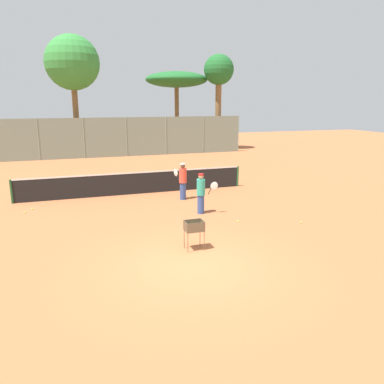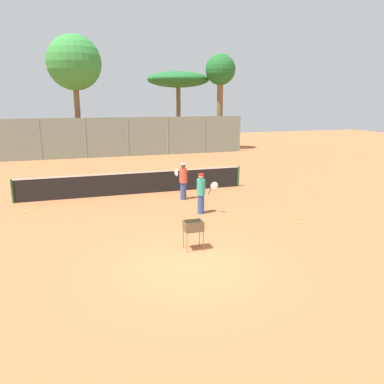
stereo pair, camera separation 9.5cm
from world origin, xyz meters
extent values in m
plane|color=#B26038|center=(0.00, 0.00, 0.00)|extent=(80.00, 80.00, 0.00)
cylinder|color=#26592D|center=(-5.40, 8.58, 0.54)|extent=(0.10, 0.10, 1.07)
cylinder|color=#26592D|center=(5.40, 8.58, 0.54)|extent=(0.10, 0.10, 1.07)
cube|color=black|center=(0.00, 8.58, 0.51)|extent=(10.81, 0.01, 1.01)
cube|color=white|center=(0.00, 8.58, 1.04)|extent=(10.81, 0.02, 0.06)
cylinder|color=gray|center=(-4.93, 21.43, 1.56)|extent=(0.08, 0.08, 3.12)
cylinder|color=gray|center=(-1.64, 21.43, 1.56)|extent=(0.08, 0.08, 3.12)
cylinder|color=gray|center=(1.64, 21.43, 1.56)|extent=(0.08, 0.08, 3.12)
cylinder|color=gray|center=(4.93, 21.43, 1.56)|extent=(0.08, 0.08, 3.12)
cylinder|color=gray|center=(8.22, 21.43, 1.56)|extent=(0.08, 0.08, 3.12)
cylinder|color=gray|center=(11.51, 21.43, 1.56)|extent=(0.08, 0.08, 3.12)
cube|color=gray|center=(0.00, 21.43, 1.56)|extent=(23.02, 0.01, 3.12)
cylinder|color=brown|center=(10.31, 23.26, 3.14)|extent=(0.53, 0.53, 6.29)
sphere|color=#1E6028|center=(10.31, 23.26, 7.08)|extent=(2.66, 2.66, 2.66)
cylinder|color=brown|center=(-2.04, 24.00, 3.03)|extent=(0.46, 0.46, 6.06)
sphere|color=#338438|center=(-2.04, 24.00, 7.36)|extent=(4.33, 4.33, 4.33)
cylinder|color=brown|center=(7.13, 25.75, 2.80)|extent=(0.40, 0.40, 5.59)
ellipsoid|color=#1E6028|center=(7.13, 25.75, 6.31)|extent=(5.75, 5.75, 1.44)
cylinder|color=#334C8C|center=(1.90, 4.57, 0.38)|extent=(0.27, 0.27, 0.76)
cylinder|color=teal|center=(1.90, 4.57, 1.07)|extent=(0.33, 0.33, 0.63)
sphere|color=tan|center=(1.90, 4.57, 1.49)|extent=(0.21, 0.21, 0.21)
cylinder|color=red|center=(1.90, 4.57, 1.58)|extent=(0.22, 0.22, 0.05)
cylinder|color=black|center=(2.22, 4.42, 0.92)|extent=(0.14, 0.09, 0.27)
ellipsoid|color=silver|center=(2.37, 4.35, 1.14)|extent=(0.37, 0.20, 0.43)
cylinder|color=#334C8C|center=(1.88, 6.89, 0.39)|extent=(0.28, 0.28, 0.78)
cylinder|color=#E54C38|center=(1.88, 6.89, 1.11)|extent=(0.34, 0.34, 0.65)
sphere|color=brown|center=(1.88, 6.89, 1.54)|extent=(0.21, 0.21, 0.21)
cylinder|color=white|center=(1.88, 6.89, 1.63)|extent=(0.22, 0.22, 0.05)
cylinder|color=black|center=(1.75, 7.22, 0.94)|extent=(0.08, 0.15, 0.27)
ellipsoid|color=silver|center=(1.69, 7.38, 1.16)|extent=(0.17, 0.38, 0.43)
cylinder|color=brown|center=(0.19, 0.95, 0.30)|extent=(0.02, 0.02, 0.60)
cylinder|color=brown|center=(0.70, 0.95, 0.30)|extent=(0.02, 0.02, 0.60)
cylinder|color=brown|center=(0.19, 1.31, 0.30)|extent=(0.02, 0.02, 0.60)
cylinder|color=brown|center=(0.70, 1.31, 0.30)|extent=(0.02, 0.02, 0.60)
cube|color=brown|center=(0.44, 1.13, 0.60)|extent=(0.55, 0.40, 0.01)
cube|color=brown|center=(0.44, 0.93, 0.75)|extent=(0.55, 0.01, 0.30)
cube|color=brown|center=(0.44, 1.33, 0.75)|extent=(0.55, 0.01, 0.30)
cube|color=brown|center=(0.17, 1.13, 0.75)|extent=(0.01, 0.40, 0.30)
cube|color=brown|center=(0.72, 1.13, 0.75)|extent=(0.01, 0.40, 0.30)
sphere|color=#D1E54C|center=(0.29, 1.09, 0.69)|extent=(0.07, 0.07, 0.07)
sphere|color=#D1E54C|center=(0.62, 1.06, 0.69)|extent=(0.07, 0.07, 0.07)
sphere|color=#D1E54C|center=(0.47, 1.20, 0.69)|extent=(0.07, 0.07, 0.07)
sphere|color=#D1E54C|center=(0.38, 1.21, 0.69)|extent=(0.07, 0.07, 0.07)
sphere|color=#D1E54C|center=(0.65, 1.22, 0.64)|extent=(0.07, 0.07, 0.07)
sphere|color=#D1E54C|center=(0.22, 1.27, 0.64)|extent=(0.07, 0.07, 0.07)
sphere|color=#D1E54C|center=(0.59, 1.13, 0.69)|extent=(0.07, 0.07, 0.07)
sphere|color=#D1E54C|center=(0.65, 1.25, 0.64)|extent=(0.07, 0.07, 0.07)
sphere|color=#D1E54C|center=(2.17, 6.87, 0.03)|extent=(0.07, 0.07, 0.07)
sphere|color=#D1E54C|center=(2.84, 3.10, 0.03)|extent=(0.07, 0.07, 0.07)
sphere|color=#D1E54C|center=(4.98, 2.24, 0.03)|extent=(0.07, 0.07, 0.07)
sphere|color=#D1E54C|center=(-4.52, 7.29, 0.03)|extent=(0.07, 0.07, 0.07)
sphere|color=#D1E54C|center=(-4.77, 6.83, 0.03)|extent=(0.07, 0.07, 0.07)
camera|label=1|loc=(-2.98, -8.87, 4.35)|focal=35.00mm
camera|label=2|loc=(-2.89, -8.90, 4.35)|focal=35.00mm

